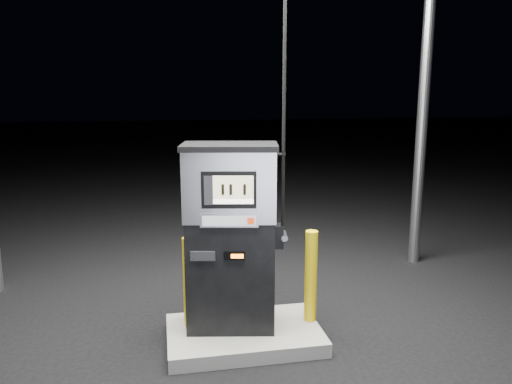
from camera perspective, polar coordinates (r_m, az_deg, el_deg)
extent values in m
plane|color=black|center=(5.51, -1.36, -16.70)|extent=(80.00, 80.00, 0.00)
cube|color=slate|center=(5.47, -1.37, -16.01)|extent=(1.60, 1.00, 0.15)
cylinder|color=gray|center=(7.78, 18.51, 8.33)|extent=(0.16, 0.16, 4.50)
cube|color=black|center=(5.27, -2.88, -9.21)|extent=(0.97, 0.67, 1.18)
cube|color=#B3B3BA|center=(5.02, -2.99, 0.89)|extent=(0.99, 0.69, 0.71)
cube|color=black|center=(4.96, -3.04, 5.22)|extent=(1.04, 0.73, 0.06)
cube|color=black|center=(4.75, -3.12, 0.22)|extent=(0.52, 0.12, 0.36)
cube|color=tan|center=(4.73, -2.62, 0.52)|extent=(0.38, 0.07, 0.23)
cube|color=white|center=(4.76, -2.61, -1.09)|extent=(0.38, 0.07, 0.05)
cube|color=#B3B3BA|center=(4.82, -3.09, -3.29)|extent=(0.56, 0.13, 0.13)
cube|color=gray|center=(4.81, -3.09, -3.34)|extent=(0.51, 0.10, 0.10)
cube|color=#B32C0B|center=(4.80, -0.62, -3.34)|extent=(0.07, 0.01, 0.07)
cube|color=black|center=(4.93, -2.49, -7.31)|extent=(0.21, 0.06, 0.08)
cube|color=#E25C0B|center=(4.91, -2.16, -7.35)|extent=(0.12, 0.03, 0.04)
cube|color=black|center=(4.94, -6.12, -7.29)|extent=(0.25, 0.07, 0.09)
cube|color=black|center=(5.15, 2.59, -5.03)|extent=(0.12, 0.18, 0.24)
cylinder|color=gray|center=(5.15, 3.22, -5.02)|extent=(0.10, 0.22, 0.07)
cylinder|color=black|center=(4.89, 3.25, 12.74)|extent=(0.04, 0.04, 2.92)
cylinder|color=yellow|center=(5.35, -7.63, -10.18)|extent=(0.15, 0.15, 0.97)
cylinder|color=yellow|center=(5.45, 6.28, -9.54)|extent=(0.15, 0.15, 1.00)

